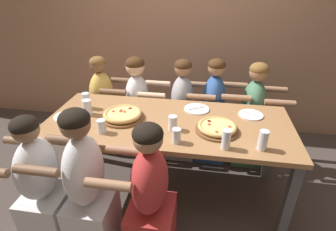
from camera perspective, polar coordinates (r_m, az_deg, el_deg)
ground_plane at (r=2.70m, az=0.00°, el=-16.01°), size 18.00×18.00×0.00m
restaurant_back_panel at (r=3.34m, az=4.20°, el=23.29°), size 10.00×0.06×3.20m
dining_table at (r=2.26m, az=0.00°, el=-3.08°), size 2.06×0.87×0.79m
pizza_board_main at (r=2.10m, az=10.62°, el=-2.63°), size 0.34×0.34×0.05m
pizza_board_second at (r=2.28m, az=-9.86°, el=0.11°), size 0.37×0.37×0.06m
empty_plate_a at (r=2.41m, az=6.28°, el=1.42°), size 0.23×0.23×0.02m
empty_plate_b at (r=2.44m, az=-21.07°, el=-0.14°), size 0.23×0.23×0.02m
empty_plate_c at (r=2.41m, az=17.58°, el=0.15°), size 0.21×0.21×0.02m
drinking_glass_a at (r=2.09m, az=-14.23°, el=-2.50°), size 0.07×0.07×0.11m
drinking_glass_b at (r=2.51m, az=-17.37°, el=3.08°), size 0.07×0.07×0.15m
drinking_glass_c at (r=1.95m, az=19.93°, el=-5.33°), size 0.07×0.07×0.15m
drinking_glass_d at (r=2.39m, az=-17.16°, el=1.69°), size 0.08×0.08×0.14m
drinking_glass_e at (r=1.89m, az=12.51°, el=-5.38°), size 0.06×0.06×0.15m
drinking_glass_f at (r=1.92m, az=1.83°, el=-4.63°), size 0.07×0.07×0.11m
drinking_glass_g at (r=2.07m, az=1.04°, el=-1.85°), size 0.07×0.07×0.12m
diner_near_center at (r=1.88m, az=-3.92°, el=-18.40°), size 0.51×0.40×1.13m
diner_far_midright at (r=2.90m, az=9.68°, el=-0.13°), size 0.51×0.40×1.16m
diner_far_center at (r=2.92m, az=3.09°, el=0.21°), size 0.51×0.40×1.14m
diner_far_midleft at (r=3.00m, az=-6.53°, el=1.15°), size 0.51×0.40×1.14m
diner_near_midleft at (r=1.99m, az=-17.10°, el=-15.57°), size 0.51×0.40×1.19m
diner_near_left at (r=2.18m, az=-25.54°, el=-14.53°), size 0.51×0.40×1.11m
diner_far_right at (r=2.94m, az=17.67°, el=-0.80°), size 0.51×0.40×1.14m
diner_far_left at (r=3.13m, az=-13.77°, el=1.36°), size 0.51×0.40×1.13m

